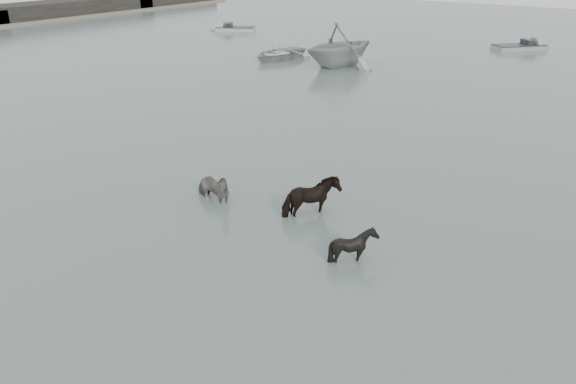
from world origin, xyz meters
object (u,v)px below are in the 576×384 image
(pony_black, at_px, (354,240))
(rowboat_lead, at_px, (278,52))
(pony_pinto, at_px, (212,181))
(pony_dark, at_px, (312,193))

(pony_black, distance_m, rowboat_lead, 27.88)
(pony_pinto, bearing_deg, pony_dark, -69.82)
(pony_black, bearing_deg, rowboat_lead, 37.83)
(pony_dark, bearing_deg, pony_black, -118.03)
(pony_black, height_order, rowboat_lead, pony_black)
(pony_dark, xyz_separation_m, rowboat_lead, (-15.47, 19.91, -0.25))
(rowboat_lead, bearing_deg, pony_dark, -48.20)
(pony_pinto, relative_size, rowboat_lead, 0.34)
(pony_dark, relative_size, pony_black, 1.27)
(pony_dark, distance_m, rowboat_lead, 25.22)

